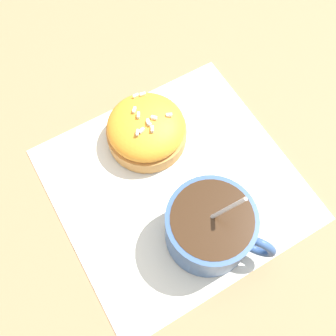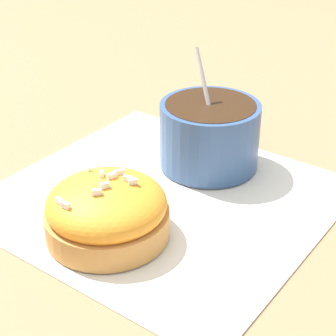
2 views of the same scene
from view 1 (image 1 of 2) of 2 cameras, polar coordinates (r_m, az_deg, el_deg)
The scene contains 4 objects.
ground_plane at distance 0.48m, azimuth 1.01°, elevation -2.36°, with size 3.00×3.00×0.00m, color #93704C.
paper_napkin at distance 0.48m, azimuth 1.01°, elevation -2.29°, with size 0.27×0.28×0.00m.
coffee_cup at distance 0.42m, azimuth 6.38°, elevation -8.41°, with size 0.11×0.10×0.11m.
frosted_pastry at distance 0.48m, azimuth -3.21°, elevation 5.58°, with size 0.10×0.10×0.05m.
Camera 1 is at (-0.15, 0.09, 0.44)m, focal length 42.00 mm.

